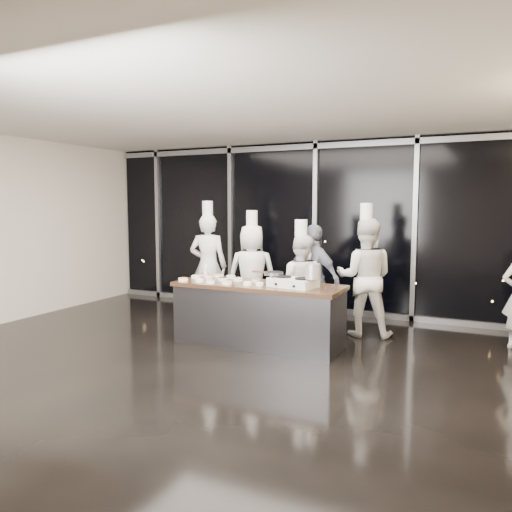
{
  "coord_description": "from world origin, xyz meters",
  "views": [
    {
      "loc": [
        3.03,
        -5.52,
        2.05
      ],
      "look_at": [
        -0.18,
        1.2,
        1.26
      ],
      "focal_mm": 35.0,
      "sensor_mm": 36.0,
      "label": 1
    }
  ],
  "objects_px": {
    "chef_far_left": "(208,265)",
    "chef_center": "(301,284)",
    "chef_left": "(252,273)",
    "demo_counter": "(258,314)",
    "chef_right": "(365,277)",
    "guest": "(314,279)",
    "stove": "(293,282)",
    "stock_pot": "(313,271)",
    "frying_pan": "(273,273)"
  },
  "relations": [
    {
      "from": "chef_far_left",
      "to": "chef_center",
      "type": "xyz_separation_m",
      "value": [
        1.92,
        -0.42,
        -0.15
      ]
    },
    {
      "from": "chef_far_left",
      "to": "chef_left",
      "type": "xyz_separation_m",
      "value": [
        0.92,
        -0.09,
        -0.08
      ]
    },
    {
      "from": "demo_counter",
      "to": "chef_right",
      "type": "distance_m",
      "value": 1.79
    },
    {
      "from": "demo_counter",
      "to": "chef_left",
      "type": "height_order",
      "value": "chef_left"
    },
    {
      "from": "chef_far_left",
      "to": "chef_right",
      "type": "relative_size",
      "value": 1.02
    },
    {
      "from": "demo_counter",
      "to": "guest",
      "type": "height_order",
      "value": "guest"
    },
    {
      "from": "chef_far_left",
      "to": "chef_right",
      "type": "height_order",
      "value": "chef_far_left"
    },
    {
      "from": "chef_far_left",
      "to": "chef_left",
      "type": "bearing_deg",
      "value": 160.36
    },
    {
      "from": "chef_left",
      "to": "chef_right",
      "type": "height_order",
      "value": "chef_right"
    },
    {
      "from": "chef_far_left",
      "to": "chef_right",
      "type": "xyz_separation_m",
      "value": [
        2.84,
        -0.04,
        -0.03
      ]
    },
    {
      "from": "stove",
      "to": "stock_pot",
      "type": "relative_size",
      "value": 3.4
    },
    {
      "from": "frying_pan",
      "to": "stock_pot",
      "type": "height_order",
      "value": "stock_pot"
    },
    {
      "from": "frying_pan",
      "to": "chef_far_left",
      "type": "relative_size",
      "value": 0.23
    },
    {
      "from": "chef_center",
      "to": "chef_right",
      "type": "relative_size",
      "value": 0.88
    },
    {
      "from": "chef_left",
      "to": "chef_right",
      "type": "bearing_deg",
      "value": 160.82
    },
    {
      "from": "chef_left",
      "to": "chef_center",
      "type": "height_order",
      "value": "chef_left"
    },
    {
      "from": "chef_left",
      "to": "guest",
      "type": "bearing_deg",
      "value": 154.62
    },
    {
      "from": "stove",
      "to": "stock_pot",
      "type": "xyz_separation_m",
      "value": [
        0.31,
        -0.06,
        0.18
      ]
    },
    {
      "from": "demo_counter",
      "to": "chef_center",
      "type": "distance_m",
      "value": 0.94
    },
    {
      "from": "stock_pot",
      "to": "chef_left",
      "type": "distance_m",
      "value": 1.99
    },
    {
      "from": "demo_counter",
      "to": "chef_far_left",
      "type": "distance_m",
      "value": 2.06
    },
    {
      "from": "guest",
      "to": "chef_right",
      "type": "distance_m",
      "value": 0.8
    },
    {
      "from": "chef_left",
      "to": "chef_center",
      "type": "xyz_separation_m",
      "value": [
        1.01,
        -0.33,
        -0.07
      ]
    },
    {
      "from": "stock_pot",
      "to": "chef_far_left",
      "type": "height_order",
      "value": "chef_far_left"
    },
    {
      "from": "chef_left",
      "to": "guest",
      "type": "height_order",
      "value": "chef_left"
    },
    {
      "from": "demo_counter",
      "to": "frying_pan",
      "type": "xyz_separation_m",
      "value": [
        0.23,
        -0.0,
        0.61
      ]
    },
    {
      "from": "stove",
      "to": "chef_right",
      "type": "height_order",
      "value": "chef_right"
    },
    {
      "from": "stove",
      "to": "stock_pot",
      "type": "distance_m",
      "value": 0.36
    },
    {
      "from": "stove",
      "to": "chef_left",
      "type": "bearing_deg",
      "value": 147.14
    },
    {
      "from": "frying_pan",
      "to": "chef_far_left",
      "type": "xyz_separation_m",
      "value": [
        -1.81,
        1.23,
        -0.11
      ]
    },
    {
      "from": "frying_pan",
      "to": "stock_pot",
      "type": "bearing_deg",
      "value": 1.74
    },
    {
      "from": "chef_right",
      "to": "stove",
      "type": "bearing_deg",
      "value": 49.28
    },
    {
      "from": "chef_center",
      "to": "guest",
      "type": "bearing_deg",
      "value": -125.14
    },
    {
      "from": "chef_right",
      "to": "frying_pan",
      "type": "bearing_deg",
      "value": 38.08
    },
    {
      "from": "stove",
      "to": "stock_pot",
      "type": "height_order",
      "value": "stock_pot"
    },
    {
      "from": "chef_center",
      "to": "guest",
      "type": "height_order",
      "value": "chef_center"
    },
    {
      "from": "chef_left",
      "to": "frying_pan",
      "type": "bearing_deg",
      "value": 107.41
    },
    {
      "from": "stove",
      "to": "guest",
      "type": "relative_size",
      "value": 0.41
    },
    {
      "from": "chef_left",
      "to": "guest",
      "type": "xyz_separation_m",
      "value": [
        1.14,
        -0.1,
        -0.0
      ]
    },
    {
      "from": "guest",
      "to": "stock_pot",
      "type": "bearing_deg",
      "value": 131.54
    },
    {
      "from": "chef_far_left",
      "to": "chef_left",
      "type": "distance_m",
      "value": 0.93
    },
    {
      "from": "frying_pan",
      "to": "chef_right",
      "type": "distance_m",
      "value": 1.58
    },
    {
      "from": "stock_pot",
      "to": "chef_left",
      "type": "bearing_deg",
      "value": 140.64
    },
    {
      "from": "chef_far_left",
      "to": "chef_left",
      "type": "height_order",
      "value": "chef_far_left"
    },
    {
      "from": "demo_counter",
      "to": "chef_far_left",
      "type": "height_order",
      "value": "chef_far_left"
    },
    {
      "from": "frying_pan",
      "to": "chef_left",
      "type": "bearing_deg",
      "value": 139.58
    },
    {
      "from": "stove",
      "to": "guest",
      "type": "bearing_deg",
      "value": 105.56
    },
    {
      "from": "demo_counter",
      "to": "stock_pot",
      "type": "relative_size",
      "value": 11.98
    },
    {
      "from": "guest",
      "to": "chef_right",
      "type": "xyz_separation_m",
      "value": [
        0.78,
        0.14,
        0.06
      ]
    },
    {
      "from": "demo_counter",
      "to": "chef_right",
      "type": "xyz_separation_m",
      "value": [
        1.26,
        1.18,
        0.47
      ]
    }
  ]
}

